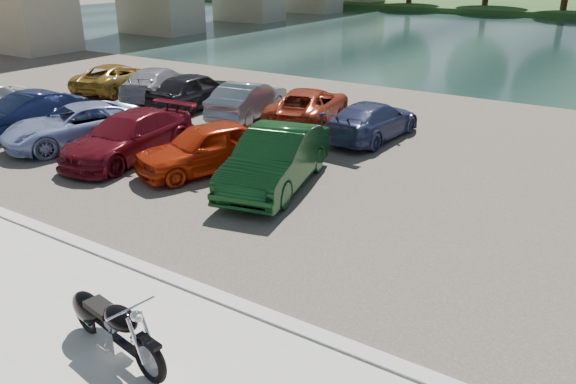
% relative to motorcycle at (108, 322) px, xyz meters
% --- Properties ---
extents(ground, '(200.00, 200.00, 0.00)m').
position_rel_motorcycle_xyz_m(ground, '(-0.51, -0.07, -0.56)').
color(ground, '#595447').
rests_on(ground, ground).
extents(promenade, '(60.00, 6.00, 0.10)m').
position_rel_motorcycle_xyz_m(promenade, '(-0.51, -1.07, -0.51)').
color(promenade, '#B9B8AE').
rests_on(promenade, ground).
extents(kerb, '(60.00, 0.30, 0.14)m').
position_rel_motorcycle_xyz_m(kerb, '(-0.51, 1.93, -0.49)').
color(kerb, '#B9B8AE').
rests_on(kerb, ground).
extents(parking_lot, '(60.00, 18.00, 0.04)m').
position_rel_motorcycle_xyz_m(parking_lot, '(-0.51, 10.93, -0.54)').
color(parking_lot, '#423E35').
rests_on(parking_lot, ground).
extents(river, '(120.00, 40.00, 0.00)m').
position_rel_motorcycle_xyz_m(river, '(-0.51, 39.93, -0.56)').
color(river, '#1A2F2E').
rests_on(river, ground).
extents(motorcycle, '(2.32, 0.80, 1.05)m').
position_rel_motorcycle_xyz_m(motorcycle, '(0.00, 0.00, 0.00)').
color(motorcycle, black).
rests_on(motorcycle, promenade).
extents(car_1, '(1.63, 4.05, 1.31)m').
position_rel_motorcycle_xyz_m(car_1, '(-11.56, 6.43, 0.13)').
color(car_1, '#131B3C').
rests_on(car_1, parking_lot).
extents(car_2, '(3.45, 4.98, 1.26)m').
position_rel_motorcycle_xyz_m(car_2, '(-8.95, 6.45, 0.11)').
color(car_2, '#8C9DCC').
rests_on(car_2, parking_lot).
extents(car_3, '(2.17, 4.68, 1.32)m').
position_rel_motorcycle_xyz_m(car_3, '(-6.56, 6.41, 0.14)').
color(car_3, maroon).
rests_on(car_3, parking_lot).
extents(car_4, '(2.96, 4.28, 1.35)m').
position_rel_motorcycle_xyz_m(car_4, '(-3.93, 6.81, 0.16)').
color(car_4, '#B92C0C').
rests_on(car_4, parking_lot).
extents(car_5, '(2.58, 4.78, 1.50)m').
position_rel_motorcycle_xyz_m(car_5, '(-1.67, 6.87, 0.23)').
color(car_5, '#0F3917').
rests_on(car_5, parking_lot).
extents(car_6, '(2.98, 4.75, 1.22)m').
position_rel_motorcycle_xyz_m(car_6, '(-14.12, 12.54, 0.09)').
color(car_6, olive).
rests_on(car_6, parking_lot).
extents(car_7, '(3.30, 4.91, 1.32)m').
position_rel_motorcycle_xyz_m(car_7, '(-11.46, 12.51, 0.14)').
color(car_7, '#92929A').
rests_on(car_7, parking_lot).
extents(car_8, '(1.72, 4.22, 1.43)m').
position_rel_motorcycle_xyz_m(car_8, '(-9.06, 12.10, 0.19)').
color(car_8, black).
rests_on(car_8, parking_lot).
extents(car_9, '(2.03, 4.24, 1.34)m').
position_rel_motorcycle_xyz_m(car_9, '(-6.42, 12.06, 0.15)').
color(car_9, slate).
rests_on(car_9, parking_lot).
extents(car_10, '(3.12, 4.94, 1.27)m').
position_rel_motorcycle_xyz_m(car_10, '(-4.14, 12.62, 0.11)').
color(car_10, '#A0321A').
rests_on(car_10, parking_lot).
extents(car_11, '(1.96, 4.30, 1.22)m').
position_rel_motorcycle_xyz_m(car_11, '(-1.40, 12.11, 0.09)').
color(car_11, navy).
rests_on(car_11, parking_lot).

